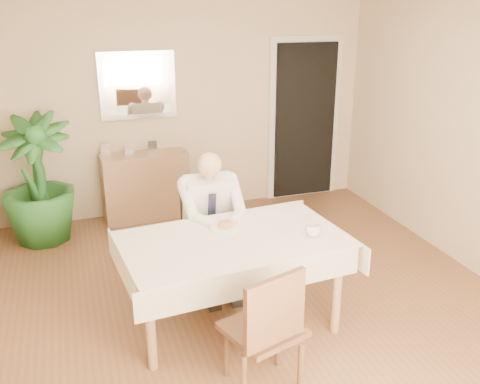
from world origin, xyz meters
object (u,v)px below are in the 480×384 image
object	(u,v)px
chair_far	(205,225)
coffee_mug	(313,230)
dining_table	(233,248)
sideboard	(146,186)
potted_palm	(37,180)
seated_man	(213,217)
chair_near	(267,327)

from	to	relation	value
chair_far	coffee_mug	xyz separation A→B (m)	(0.60, -1.03, 0.30)
chair_far	dining_table	bearing A→B (deg)	-92.26
coffee_mug	sideboard	world-z (taller)	coffee_mug
chair_far	coffee_mug	distance (m)	1.23
dining_table	potted_palm	bearing A→B (deg)	119.18
chair_far	seated_man	size ratio (longest dim) A/B	0.71
dining_table	coffee_mug	bearing A→B (deg)	-19.86
sideboard	potted_palm	distance (m)	1.23
chair_near	coffee_mug	size ratio (longest dim) A/B	8.06
coffee_mug	chair_near	bearing A→B (deg)	-131.47
potted_palm	sideboard	bearing A→B (deg)	13.42
chair_near	potted_palm	xyz separation A→B (m)	(-1.44, 3.03, 0.15)
chair_far	sideboard	bearing A→B (deg)	99.84
coffee_mug	sideboard	size ratio (longest dim) A/B	0.12
chair_far	sideboard	xyz separation A→B (m)	(-0.33, 1.54, -0.10)
chair_far	chair_near	distance (m)	1.77
seated_man	sideboard	distance (m)	1.88
coffee_mug	sideboard	xyz separation A→B (m)	(-0.93, 2.57, -0.40)
chair_near	sideboard	xyz separation A→B (m)	(-0.28, 3.30, -0.14)
chair_far	potted_palm	distance (m)	1.96
coffee_mug	chair_far	bearing A→B (deg)	120.07
chair_near	coffee_mug	world-z (taller)	chair_near
chair_far	potted_palm	bearing A→B (deg)	137.49
dining_table	chair_near	distance (m)	0.90
dining_table	chair_near	size ratio (longest dim) A/B	1.91
sideboard	potted_palm	xyz separation A→B (m)	(-1.16, -0.28, 0.29)
dining_table	potted_palm	distance (m)	2.61
chair_near	sideboard	size ratio (longest dim) A/B	0.96
sideboard	potted_palm	size ratio (longest dim) A/B	0.72
dining_table	seated_man	xyz separation A→B (m)	(0.00, 0.59, 0.02)
potted_palm	seated_man	bearing A→B (deg)	-46.10
chair_far	coffee_mug	size ratio (longest dim) A/B	7.54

